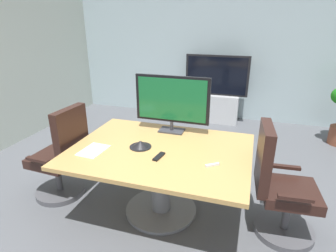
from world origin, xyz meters
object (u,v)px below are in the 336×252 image
Objects in this scene: tv_monitor at (172,101)px; conference_phone at (140,144)px; conference_table at (161,165)px; wall_display_unit at (215,100)px; remote_control at (159,156)px; office_chair_left at (62,161)px; office_chair_right at (279,191)px.

tv_monitor is 3.82× the size of conference_phone.
wall_display_unit is (0.12, 2.99, -0.11)m from conference_table.
conference_table is 10.33× the size of remote_control.
office_chair_left reaches higher than conference_table.
conference_table is at bearing 96.76° from office_chair_left.
wall_display_unit is at bearing 96.94° from remote_control.
tv_monitor reaches higher than conference_phone.
conference_phone is at bearing -173.37° from conference_table.
tv_monitor is 2.59m from wall_display_unit.
tv_monitor is (-1.17, 0.45, 0.64)m from office_chair_right.
office_chair_left is 1.23m from remote_control.
wall_display_unit is 7.71× the size of remote_control.
wall_display_unit is at bearing 160.98° from office_chair_left.
tv_monitor is 0.63m from conference_phone.
office_chair_right is (2.30, 0.10, 0.00)m from office_chair_left.
tv_monitor reaches higher than office_chair_right.
office_chair_left is at bearing 87.86° from office_chair_right.
remote_control reaches higher than conference_table.
office_chair_left is 1.40m from tv_monitor.
office_chair_left reaches higher than conference_phone.
conference_table is at bearing 6.63° from conference_phone.
office_chair_right is 1.39m from conference_phone.
office_chair_right is 1.16m from remote_control.
conference_table is 1.15m from office_chair_right.
office_chair_left is 6.41× the size of remote_control.
conference_table is at bearing 87.08° from office_chair_right.
wall_display_unit reaches higher than conference_phone.
wall_display_unit is (0.15, 2.50, -0.66)m from tv_monitor.
office_chair_right reaches higher than conference_phone.
remote_control is (-1.10, -0.21, 0.29)m from office_chair_right.
office_chair_right is at bearing 2.40° from conference_phone.
office_chair_left is at bearing -177.01° from remote_control.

